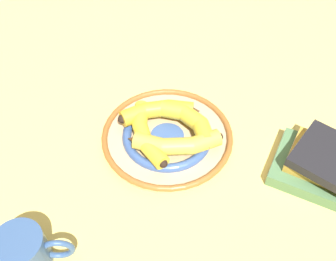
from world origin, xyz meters
name	(u,v)px	position (x,y,z in m)	size (l,w,h in m)	color
ground_plane	(167,132)	(0.00, 0.00, 0.00)	(2.80, 2.80, 0.00)	#E5CC6B
decorative_bowl	(168,137)	(-0.03, 0.00, 0.02)	(0.30, 0.30, 0.03)	tan
banana_a	(159,111)	(0.02, 0.02, 0.05)	(0.07, 0.19, 0.04)	gold
banana_b	(145,133)	(-0.04, 0.05, 0.05)	(0.20, 0.08, 0.03)	yellow
banana_c	(175,144)	(-0.08, -0.01, 0.05)	(0.06, 0.21, 0.04)	gold
banana_d	(190,121)	(-0.02, -0.05, 0.05)	(0.15, 0.12, 0.04)	yellow
book_stack	(325,166)	(-0.14, -0.33, 0.03)	(0.23, 0.25, 0.07)	#4C754C
coffee_mug	(24,251)	(-0.30, 0.27, 0.04)	(0.09, 0.14, 0.09)	#335184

